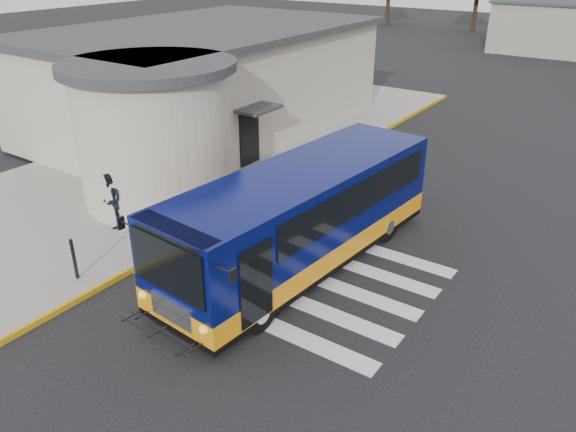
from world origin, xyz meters
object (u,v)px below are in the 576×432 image
Objects in this scene: transit_bus at (301,221)px; bollard at (74,259)px; pedestrian_b at (113,200)px; pedestrian_a at (144,196)px.

transit_bus is 6.24m from bollard.
pedestrian_b is 1.55× the size of bollard.
pedestrian_b is at bearing 121.27° from bollard.
transit_bus is 5.76m from pedestrian_a.
pedestrian_a is 3.88m from bollard.
transit_bus is 8.74× the size of bollard.
bollard is at bearing -5.01° from pedestrian_b.
transit_bus is at bearing 69.09° from pedestrian_b.
pedestrian_a is at bearing -168.39° from transit_bus.
pedestrian_b is (-0.35, -0.97, 0.11)m from pedestrian_a.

